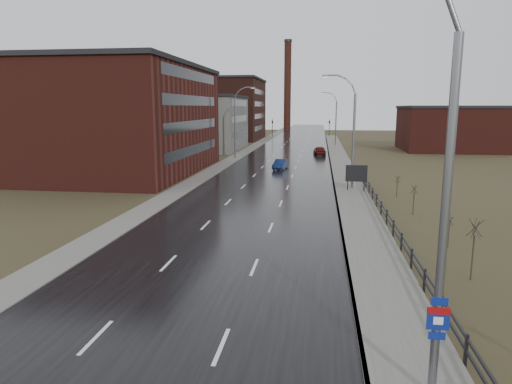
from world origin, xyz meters
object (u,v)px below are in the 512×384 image
(car_far, at_px, (320,151))
(streetlight_main, at_px, (434,190))
(billboard, at_px, (356,174))
(car_near, at_px, (280,165))

(car_far, bearing_deg, streetlight_main, 86.03)
(billboard, relative_size, car_near, 0.66)
(billboard, bearing_deg, car_near, 119.68)
(streetlight_main, distance_m, car_far, 67.61)
(car_near, bearing_deg, car_far, 82.87)
(streetlight_main, xyz_separation_m, car_far, (-2.97, 67.34, -5.28))
(streetlight_main, bearing_deg, car_near, 99.58)
(streetlight_main, relative_size, car_far, 2.63)
(streetlight_main, distance_m, car_near, 48.98)
(streetlight_main, height_order, car_far, streetlight_main)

